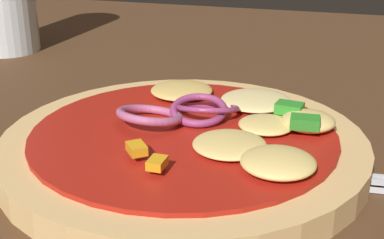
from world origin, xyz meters
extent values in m
cube|color=#4C301C|center=(0.00, 0.00, 0.01)|extent=(1.21, 1.05, 0.03)
cylinder|color=tan|center=(-0.04, 0.01, 0.04)|extent=(0.23, 0.23, 0.02)
cylinder|color=#A81C11|center=(-0.04, 0.01, 0.05)|extent=(0.19, 0.19, 0.00)
ellipsoid|color=#EFCC72|center=(0.02, -0.02, 0.05)|extent=(0.04, 0.04, 0.01)
ellipsoid|color=#E5BC60|center=(-0.07, 0.08, 0.05)|extent=(0.05, 0.05, 0.01)
ellipsoid|color=#EFCC72|center=(-0.01, -0.01, 0.05)|extent=(0.04, 0.04, 0.01)
ellipsoid|color=#EFCC72|center=(0.01, 0.03, 0.05)|extent=(0.04, 0.04, 0.01)
ellipsoid|color=#F4DB8E|center=(-0.01, 0.07, 0.05)|extent=(0.05, 0.05, 0.01)
ellipsoid|color=#EFCC72|center=(0.03, 0.04, 0.05)|extent=(0.03, 0.03, 0.01)
torus|color=#93386B|center=(-0.04, 0.04, 0.05)|extent=(0.05, 0.05, 0.02)
torus|color=#B25984|center=(-0.07, 0.02, 0.06)|extent=(0.06, 0.06, 0.01)
torus|color=#93386B|center=(-0.04, 0.04, 0.06)|extent=(0.05, 0.05, 0.01)
cube|color=#2D8C28|center=(0.02, 0.05, 0.06)|extent=(0.02, 0.01, 0.01)
cube|color=orange|center=(-0.06, -0.03, 0.06)|extent=(0.02, 0.02, 0.01)
cube|color=orange|center=(-0.04, -0.05, 0.06)|extent=(0.01, 0.01, 0.00)
cube|color=#2D8C28|center=(0.03, 0.03, 0.06)|extent=(0.02, 0.01, 0.01)
cube|color=silver|center=(0.07, 0.02, 0.03)|extent=(0.03, 0.00, 0.00)
cube|color=silver|center=(0.07, 0.01, 0.03)|extent=(0.03, 0.00, 0.00)
cube|color=silver|center=(0.07, 0.00, 0.03)|extent=(0.03, 0.00, 0.00)
cube|color=silver|center=(0.07, 0.00, 0.03)|extent=(0.03, 0.00, 0.00)
cylinder|color=gold|center=(-0.31, 0.22, 0.07)|extent=(0.06, 0.06, 0.08)
camera|label=1|loc=(0.05, -0.30, 0.19)|focal=52.21mm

